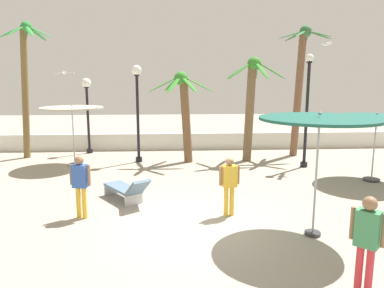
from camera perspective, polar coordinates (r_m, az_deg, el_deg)
The scene contains 18 objects.
ground_plane at distance 9.16m, azimuth 1.30°, elevation -12.47°, with size 56.00×56.00×0.00m, color #9E9384.
boundary_wall at distance 18.43m, azimuth -1.17°, elevation 0.43°, with size 25.20×0.30×0.82m, color silver.
patio_umbrella_0 at distance 15.49m, azimuth -18.22°, elevation 4.86°, with size 2.48×2.48×2.51m.
patio_umbrella_1 at distance 13.95m, azimuth 26.85°, elevation 3.27°, with size 2.75×2.75×2.40m.
patio_umbrella_2 at distance 8.37m, azimuth 19.26°, elevation 3.13°, with size 2.59×2.59×2.83m.
palm_tree_0 at distance 15.80m, azimuth 9.20°, elevation 7.19°, with size 2.57×2.64×4.43m.
palm_tree_1 at distance 15.36m, azimuth -1.24°, elevation 6.06°, with size 2.73×2.54×3.83m.
palm_tree_2 at distance 17.40m, azimuth 16.52°, elevation 9.86°, with size 2.47×2.22×5.85m.
palm_tree_3 at distance 17.77m, azimuth -24.54°, elevation 9.60°, with size 2.29×2.19×5.95m.
lamp_post_0 at distance 17.95m, azimuth -16.04°, elevation 6.31°, with size 0.44×0.44×3.56m.
lamp_post_1 at distance 15.15m, azimuth 17.51°, elevation 5.73°, with size 0.31×0.31×4.47m.
lamp_post_2 at distance 15.52m, azimuth -8.53°, elevation 7.10°, with size 0.42×0.42×4.08m.
lounge_chair_1 at distance 10.82m, azimuth -10.18°, elevation -6.85°, with size 1.54×1.86×0.84m.
guest_0 at distance 6.68m, azimuth 25.65°, elevation -12.83°, with size 0.42×0.42×1.69m.
guest_1 at distance 9.48m, azimuth 5.84°, elevation -5.77°, with size 0.55×0.31×1.55m.
guest_2 at distance 9.67m, azimuth -17.03°, elevation -5.53°, with size 0.55×0.32×1.63m.
seagull_0 at distance 20.33m, azimuth -19.31°, elevation 10.44°, with size 1.07×0.38×0.18m.
seagull_1 at distance 15.62m, azimuth 20.18°, elevation 14.47°, with size 0.57×0.93×0.14m.
Camera 1 is at (-0.71, -8.43, 3.52)m, focal length 34.18 mm.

